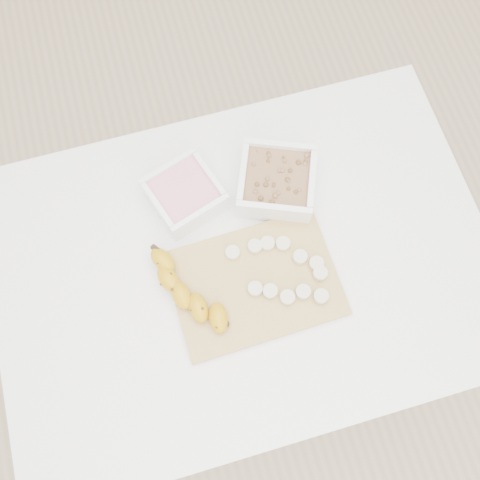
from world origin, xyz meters
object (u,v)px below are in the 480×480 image
object	(u,v)px
bowl_granola	(276,182)
cutting_board	(255,283)
banana	(189,293)
bowl_yogurt	(185,194)
table	(244,275)

from	to	relation	value
bowl_granola	cutting_board	world-z (taller)	bowl_granola
cutting_board	banana	world-z (taller)	banana
banana	bowl_yogurt	bearing A→B (deg)	61.46
bowl_yogurt	cutting_board	size ratio (longest dim) A/B	0.52
banana	cutting_board	bearing A→B (deg)	-21.63
bowl_granola	banana	world-z (taller)	bowl_granola
cutting_board	banana	size ratio (longest dim) A/B	1.55
cutting_board	table	bearing A→B (deg)	99.74
cutting_board	banana	bearing A→B (deg)	175.20
table	cutting_board	world-z (taller)	cutting_board
cutting_board	bowl_yogurt	bearing A→B (deg)	112.24
bowl_yogurt	bowl_granola	size ratio (longest dim) A/B	0.85
table	bowl_yogurt	world-z (taller)	bowl_yogurt
table	bowl_yogurt	size ratio (longest dim) A/B	6.00
table	cutting_board	distance (m)	0.11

